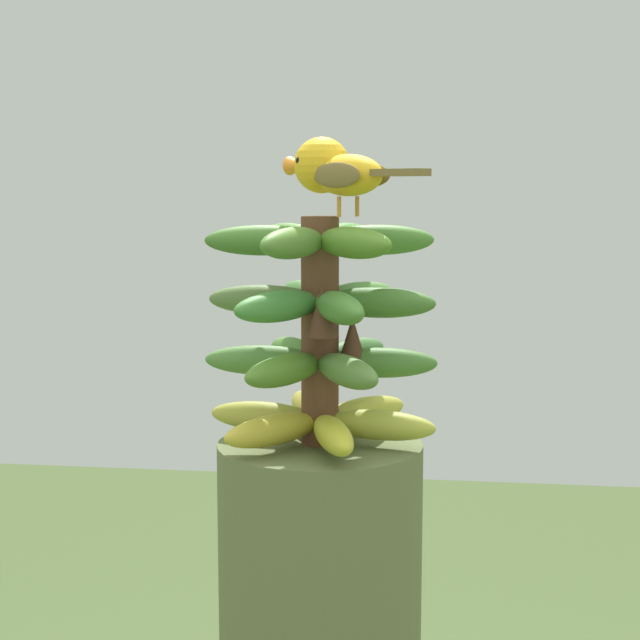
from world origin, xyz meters
TOP-DOWN VIEW (x-y plane):
  - banana_bunch at (0.00, 0.00)m, footprint 0.28×0.29m
  - perched_bird at (-0.00, 0.02)m, footprint 0.17×0.18m

SIDE VIEW (x-z plane):
  - banana_bunch at x=0.00m, z-range 1.21..1.48m
  - perched_bird at x=0.00m, z-range 1.49..1.58m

